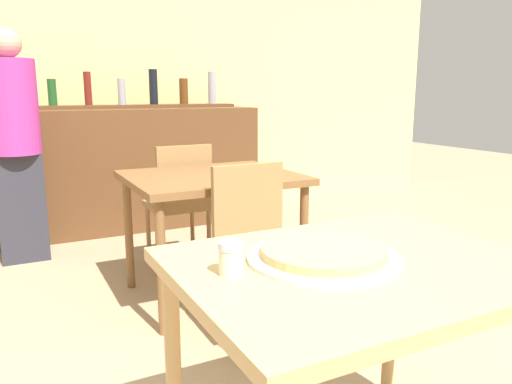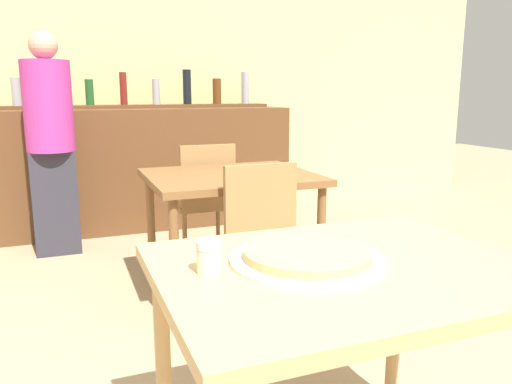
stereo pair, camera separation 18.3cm
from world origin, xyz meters
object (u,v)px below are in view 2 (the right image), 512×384
at_px(cheese_shaker, 209,257).
at_px(person_standing, 51,137).
at_px(chair_far_side_front, 269,241).
at_px(pizza_tray, 307,256).
at_px(chair_far_side_back, 205,196).

bearing_deg(cheese_shaker, person_standing, 98.38).
distance_m(chair_far_side_front, cheese_shaker, 1.16).
distance_m(chair_far_side_front, pizza_tray, 1.05).
relative_size(cheese_shaker, person_standing, 0.05).
distance_m(pizza_tray, cheese_shaker, 0.28).
height_order(chair_far_side_front, cheese_shaker, chair_far_side_front).
xyz_separation_m(pizza_tray, person_standing, (-0.68, 2.77, 0.11)).
relative_size(chair_far_side_front, person_standing, 0.53).
height_order(chair_far_side_front, chair_far_side_back, same).
bearing_deg(pizza_tray, cheese_shaker, 177.08).
bearing_deg(person_standing, chair_far_side_front, -61.42).
distance_m(chair_far_side_back, cheese_shaker, 2.22).
xyz_separation_m(pizza_tray, cheese_shaker, (-0.28, 0.01, 0.03)).
relative_size(pizza_tray, person_standing, 0.26).
xyz_separation_m(chair_far_side_back, pizza_tray, (-0.29, -2.13, 0.27)).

